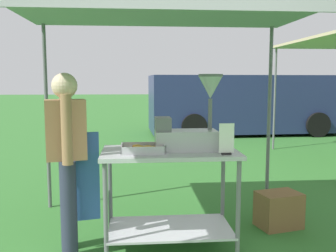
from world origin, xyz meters
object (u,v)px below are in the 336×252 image
(donut_tray, at_px, (143,149))
(menu_sign, at_px, (226,141))
(donut_fryer, at_px, (190,126))
(supply_crate, at_px, (279,210))
(stall_canopy, at_px, (169,10))
(donut_cart, at_px, (170,180))
(van_navy, at_px, (246,103))
(vendor, at_px, (67,154))

(donut_tray, distance_m, menu_sign, 0.72)
(donut_fryer, bearing_deg, supply_crate, 20.46)
(donut_fryer, distance_m, menu_sign, 0.39)
(donut_tray, height_order, supply_crate, donut_tray)
(stall_canopy, xyz_separation_m, menu_sign, (0.46, -0.33, -1.14))
(donut_cart, distance_m, supply_crate, 1.33)
(donut_cart, height_order, van_navy, van_navy)
(donut_cart, bearing_deg, supply_crate, 18.11)
(supply_crate, bearing_deg, donut_tray, -161.74)
(stall_canopy, height_order, donut_fryer, stall_canopy)
(menu_sign, bearing_deg, stall_canopy, 144.86)
(vendor, bearing_deg, donut_tray, -4.08)
(supply_crate, xyz_separation_m, van_navy, (1.70, 7.07, 0.69))
(donut_cart, xyz_separation_m, donut_fryer, (0.18, 0.01, 0.49))
(donut_tray, bearing_deg, stall_canopy, 36.92)
(donut_cart, height_order, donut_tray, donut_tray)
(stall_canopy, xyz_separation_m, vendor, (-0.91, -0.13, -1.26))
(donut_tray, relative_size, menu_sign, 1.44)
(stall_canopy, height_order, menu_sign, stall_canopy)
(stall_canopy, height_order, vendor, stall_canopy)
(donut_fryer, distance_m, van_navy, 7.93)
(stall_canopy, distance_m, supply_crate, 2.33)
(stall_canopy, bearing_deg, donut_cart, -90.00)
(donut_tray, bearing_deg, supply_crate, 18.26)
(supply_crate, distance_m, van_navy, 7.31)
(donut_cart, relative_size, supply_crate, 2.47)
(donut_tray, bearing_deg, menu_sign, -11.72)
(donut_cart, relative_size, menu_sign, 4.58)
(stall_canopy, height_order, donut_tray, stall_canopy)
(donut_fryer, xyz_separation_m, supply_crate, (1.01, 0.38, -0.95))
(stall_canopy, bearing_deg, supply_crate, 13.76)
(donut_cart, xyz_separation_m, vendor, (-0.91, -0.04, 0.26))
(vendor, bearing_deg, van_navy, 63.13)
(donut_cart, distance_m, van_navy, 8.01)
(donut_cart, distance_m, menu_sign, 0.65)
(donut_fryer, bearing_deg, donut_tray, -167.22)
(donut_cart, bearing_deg, menu_sign, -26.24)
(donut_tray, bearing_deg, van_navy, 67.45)
(donut_fryer, height_order, supply_crate, donut_fryer)
(supply_crate, height_order, van_navy, van_navy)
(stall_canopy, xyz_separation_m, donut_cart, (-0.00, -0.10, -1.52))
(van_navy, bearing_deg, menu_sign, -107.53)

